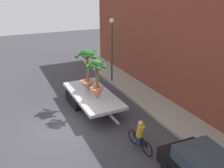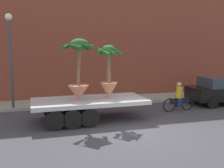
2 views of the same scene
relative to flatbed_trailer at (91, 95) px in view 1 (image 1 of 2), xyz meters
name	(u,v)px [view 1 (image 1 of 2)]	position (x,y,z in m)	size (l,w,h in m)	color
ground_plane	(64,129)	(1.90, -2.30, -0.75)	(60.00, 60.00, 0.00)	#38383D
sidewalk	(158,105)	(1.90, 3.80, -0.67)	(24.00, 2.20, 0.15)	gray
building_facade	(185,43)	(1.90, 5.50, 3.21)	(24.00, 1.20, 7.93)	brown
flatbed_trailer	(91,95)	(0.00, 0.00, 0.00)	(6.12, 2.38, 0.98)	#B7BABF
potted_palm_rear	(88,71)	(-0.22, -0.08, 1.54)	(1.37, 1.53, 2.70)	#C17251
potted_palm_middle	(97,82)	(1.15, -0.02, 1.35)	(1.28, 1.22, 2.42)	#C17251
cyclist	(140,137)	(5.07, 0.50, -0.08)	(1.84, 0.38, 1.54)	black
street_lamp	(112,42)	(-3.23, 3.00, 2.48)	(0.36, 0.36, 4.83)	#383D42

